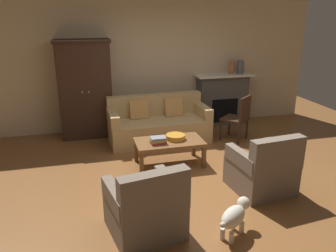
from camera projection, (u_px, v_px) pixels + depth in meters
name	position (u px, v px, depth m)	size (l,w,h in m)	color
ground_plane	(186.00, 175.00, 5.22)	(9.60, 9.60, 0.00)	brown
back_wall	(151.00, 62.00, 7.11)	(7.20, 0.10, 2.80)	beige
fireplace	(222.00, 99.00, 7.51)	(1.26, 0.48, 1.12)	#4C4947
armoire	(85.00, 89.00, 6.62)	(1.06, 0.57, 1.92)	#382319
couch	(158.00, 124.00, 6.57)	(1.94, 0.90, 0.86)	tan
coffee_table	(169.00, 144.00, 5.48)	(1.10, 0.60, 0.42)	brown
fruit_bowl	(175.00, 137.00, 5.52)	(0.32, 0.32, 0.08)	orange
book_stack	(158.00, 140.00, 5.33)	(0.26, 0.19, 0.11)	#B73833
mantel_vase_terracotta	(232.00, 68.00, 7.31)	(0.13, 0.13, 0.27)	#A86042
mantel_vase_slate	(240.00, 67.00, 7.36)	(0.15, 0.15, 0.28)	#565B66
armchair_near_left	(146.00, 209.00, 3.76)	(0.89, 0.90, 0.88)	#756656
armchair_near_right	(263.00, 170.00, 4.68)	(0.85, 0.84, 0.88)	#756656
side_chair_wooden	(239.00, 116.00, 6.47)	(0.62, 0.62, 0.90)	#382319
dog	(235.00, 216.00, 3.75)	(0.49, 0.42, 0.39)	beige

